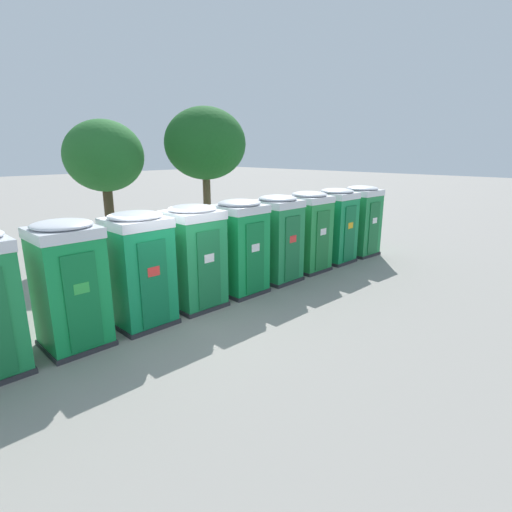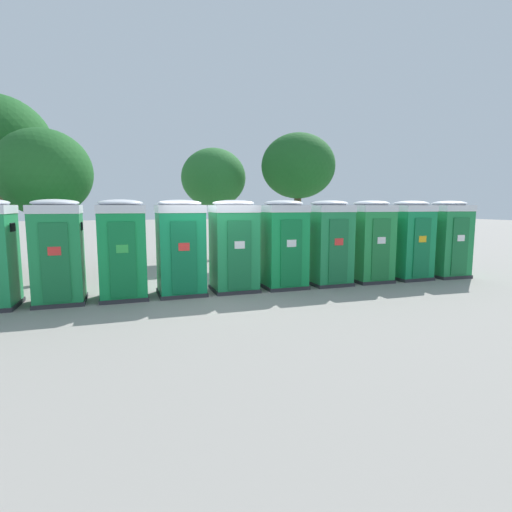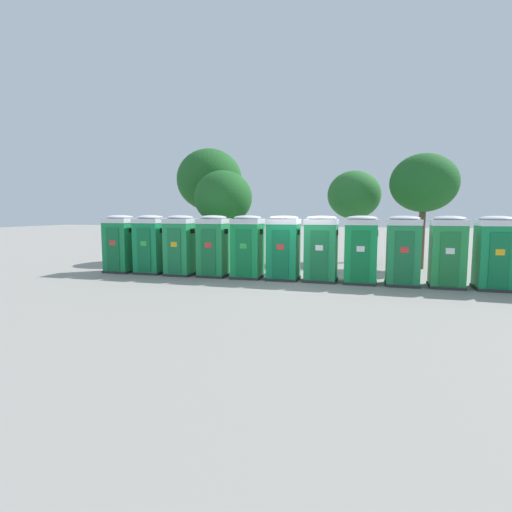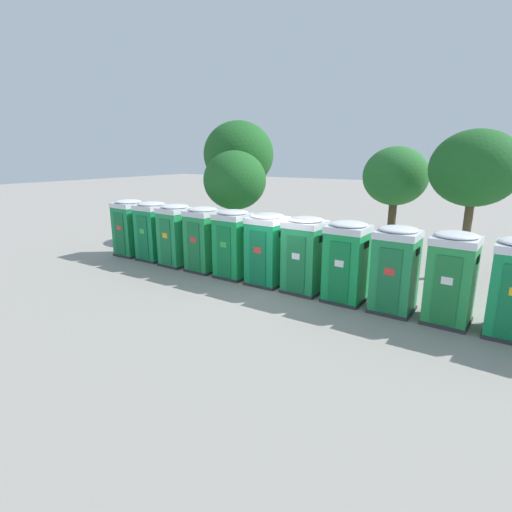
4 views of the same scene
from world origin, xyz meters
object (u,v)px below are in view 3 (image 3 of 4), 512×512
(portapotty_7, at_px, (361,249))
(street_tree_0, at_px, (223,198))
(portapotty_3, at_px, (214,246))
(portapotty_2, at_px, (181,245))
(street_tree_2, at_px, (354,196))
(street_tree_3, at_px, (424,183))
(portapotty_5, at_px, (283,247))
(portapotty_9, at_px, (447,251))
(street_tree_1, at_px, (210,180))
(portapotty_10, at_px, (495,253))
(portapotty_6, at_px, (321,248))
(portapotty_1, at_px, (151,244))
(portapotty_4, at_px, (248,247))
(portapotty_0, at_px, (121,243))
(portapotty_8, at_px, (403,250))

(portapotty_7, bearing_deg, street_tree_0, 154.22)
(portapotty_3, bearing_deg, portapotty_2, 179.32)
(street_tree_2, relative_size, street_tree_3, 0.90)
(portapotty_3, distance_m, portapotty_5, 2.96)
(portapotty_3, distance_m, street_tree_0, 3.60)
(portapotty_9, relative_size, street_tree_1, 0.41)
(street_tree_3, bearing_deg, street_tree_2, 149.80)
(portapotty_5, height_order, portapotty_10, same)
(portapotty_2, distance_m, portapotty_6, 5.92)
(portapotty_2, distance_m, portapotty_7, 7.40)
(portapotty_1, distance_m, portapotty_10, 13.32)
(portapotty_6, distance_m, street_tree_0, 6.19)
(portapotty_2, relative_size, portapotty_5, 1.00)
(street_tree_0, bearing_deg, portapotty_7, -25.78)
(portapotty_2, distance_m, street_tree_2, 9.70)
(street_tree_2, bearing_deg, portapotty_4, -122.79)
(portapotty_1, xyz_separation_m, street_tree_3, (11.66, 4.33, 2.71))
(portapotty_5, relative_size, street_tree_3, 0.47)
(street_tree_3, bearing_deg, portapotty_4, -148.00)
(portapotty_5, xyz_separation_m, portapotty_9, (5.92, -0.20, 0.00))
(portapotty_7, distance_m, street_tree_1, 10.60)
(portapotty_9, bearing_deg, portapotty_3, 178.05)
(street_tree_0, xyz_separation_m, street_tree_3, (9.26, 1.56, 0.66))
(street_tree_3, bearing_deg, portapotty_6, -132.85)
(street_tree_0, distance_m, street_tree_3, 9.41)
(street_tree_0, distance_m, street_tree_1, 3.47)
(portapotty_5, distance_m, street_tree_3, 7.83)
(portapotty_7, height_order, portapotty_10, same)
(portapotty_3, height_order, street_tree_3, street_tree_3)
(portapotty_3, xyz_separation_m, street_tree_0, (-0.55, 2.91, 2.04))
(portapotty_3, height_order, portapotty_9, same)
(street_tree_1, bearing_deg, portapotty_6, -40.89)
(portapotty_1, bearing_deg, portapotty_2, -4.47)
(street_tree_0, relative_size, street_tree_2, 0.96)
(portapotty_5, height_order, portapotty_6, same)
(street_tree_2, xyz_separation_m, street_tree_3, (3.14, -1.83, 0.45))
(portapotty_3, relative_size, street_tree_3, 0.47)
(portapotty_0, height_order, portapotty_2, same)
(portapotty_2, xyz_separation_m, portapotty_10, (11.83, -0.39, -0.00))
(portapotty_3, distance_m, street_tree_1, 6.91)
(portapotty_8, xyz_separation_m, street_tree_1, (-9.68, 5.96, 3.17))
(portapotty_5, bearing_deg, portapotty_9, -1.94)
(portapotty_0, distance_m, portapotty_9, 13.32)
(portapotty_10, relative_size, street_tree_1, 0.41)
(portapotty_4, relative_size, portapotty_9, 1.00)
(street_tree_0, bearing_deg, portapotty_0, -144.56)
(portapotty_1, bearing_deg, street_tree_0, 49.10)
(portapotty_1, bearing_deg, portapotty_4, -2.33)
(portapotty_6, relative_size, portapotty_9, 1.00)
(portapotty_4, xyz_separation_m, portapotty_9, (7.39, -0.25, 0.00))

